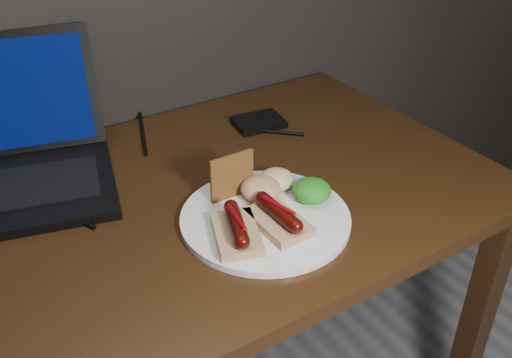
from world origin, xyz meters
name	(u,v)px	position (x,y,z in m)	size (l,w,h in m)	color
desk	(134,257)	(0.00, 1.38, 0.66)	(1.40, 0.70, 0.75)	#351E0D
laptop	(5,157)	(-0.14, 1.61, 0.80)	(0.45, 0.43, 0.25)	black
hard_drive	(258,122)	(0.38, 1.56, 0.76)	(0.11, 0.08, 0.02)	black
desk_cables	(85,178)	(-0.02, 1.54, 0.75)	(0.93, 0.39, 0.01)	black
plate	(265,218)	(0.20, 1.24, 0.76)	(0.29, 0.29, 0.01)	white
bread_sausage_left	(237,229)	(0.12, 1.22, 0.78)	(0.10, 0.13, 0.04)	tan
bread_sausage_center	(278,218)	(0.20, 1.21, 0.78)	(0.07, 0.12, 0.04)	tan
crispbread	(232,176)	(0.18, 1.33, 0.80)	(0.09, 0.01, 0.09)	brown
salad_greens	(312,191)	(0.29, 1.24, 0.78)	(0.07, 0.07, 0.04)	#156213
salsa_mound	(261,189)	(0.22, 1.29, 0.78)	(0.07, 0.07, 0.04)	#9F150F
coleslaw_mound	(276,179)	(0.26, 1.31, 0.78)	(0.06, 0.06, 0.04)	silver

